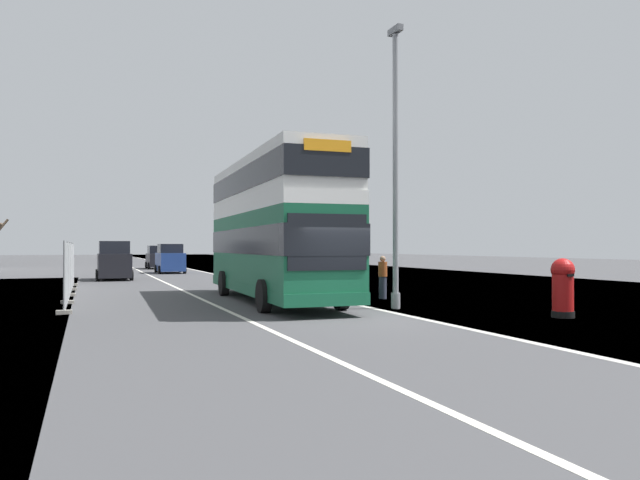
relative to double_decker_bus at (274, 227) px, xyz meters
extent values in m
cube|color=#424244|center=(0.37, -6.06, -2.75)|extent=(140.00, 280.00, 0.10)
cube|color=#B2AFA8|center=(2.25, -6.06, -2.70)|extent=(0.24, 196.00, 0.01)
cube|color=silver|center=(-2.25, -6.06, -2.70)|extent=(0.16, 168.00, 0.01)
cube|color=#145638|center=(0.00, 0.01, -0.95)|extent=(2.86, 11.46, 2.80)
cube|color=silver|center=(0.00, 0.01, 0.65)|extent=(2.86, 11.46, 0.40)
cube|color=silver|center=(0.00, 0.01, 1.61)|extent=(2.83, 11.34, 1.52)
cube|color=black|center=(0.00, 0.01, -0.53)|extent=(2.89, 11.57, 0.89)
cube|color=black|center=(0.00, 0.01, 1.61)|extent=(2.88, 11.51, 0.84)
cube|color=black|center=(-0.20, -5.70, -0.60)|extent=(2.28, 0.14, 1.54)
cube|color=orange|center=(-0.20, -5.70, 2.03)|extent=(1.36, 0.11, 0.32)
cube|color=#145638|center=(0.00, 0.01, -2.17)|extent=(2.89, 11.57, 0.36)
cylinder|color=black|center=(-1.36, -3.47, -2.20)|extent=(0.33, 1.01, 1.00)
cylinder|color=black|center=(1.11, -3.56, -2.20)|extent=(0.33, 1.01, 1.00)
cylinder|color=black|center=(-1.13, 3.18, -2.20)|extent=(0.33, 1.01, 1.00)
cylinder|color=black|center=(1.34, 3.09, -2.20)|extent=(0.33, 1.01, 1.00)
cylinder|color=gray|center=(2.88, -3.85, 1.69)|extent=(0.18, 0.18, 8.77)
cube|color=slate|center=(2.88, -3.85, 6.19)|extent=(0.20, 0.70, 0.20)
cylinder|color=gray|center=(2.88, -3.85, -2.45)|extent=(0.29, 0.29, 0.50)
cylinder|color=black|center=(6.10, -7.63, -2.61)|extent=(0.62, 0.62, 0.18)
cylinder|color=#B71414|center=(6.10, -7.63, -1.94)|extent=(0.57, 0.57, 1.15)
sphere|color=#B71414|center=(6.10, -7.63, -1.37)|extent=(0.64, 0.64, 0.64)
cube|color=black|center=(6.10, -7.93, -1.51)|extent=(0.22, 0.03, 0.07)
cube|color=orange|center=(3.58, 1.48, -1.70)|extent=(1.52, 0.31, 0.20)
cube|color=white|center=(3.58, 1.48, -2.02)|extent=(1.52, 0.31, 0.20)
cube|color=orange|center=(2.91, 1.38, -2.20)|extent=(0.08, 0.08, 0.99)
cube|color=black|center=(2.91, 1.38, -2.66)|extent=(0.20, 0.46, 0.08)
cube|color=orange|center=(4.26, 1.59, -2.20)|extent=(0.08, 0.08, 0.99)
cube|color=black|center=(4.26, 1.59, -2.66)|extent=(0.20, 0.46, 0.08)
cube|color=#A8AAAD|center=(-6.90, -0.04, -1.62)|extent=(0.04, 3.26, 2.05)
cube|color=#A8AAAD|center=(-6.90, 3.36, -1.62)|extent=(0.04, 3.26, 2.05)
cube|color=#A8AAAD|center=(-6.90, 6.76, -1.62)|extent=(0.04, 3.26, 2.05)
cube|color=#A8AAAD|center=(-6.90, 10.16, -1.62)|extent=(0.04, 3.26, 2.05)
cylinder|color=#939699|center=(-6.90, -1.74, -1.62)|extent=(0.06, 0.06, 2.15)
cube|color=gray|center=(-6.90, -1.74, -2.64)|extent=(0.44, 0.20, 0.12)
cylinder|color=#939699|center=(-6.90, 1.66, -1.62)|extent=(0.06, 0.06, 2.15)
cube|color=gray|center=(-6.90, 1.66, -2.64)|extent=(0.44, 0.20, 0.12)
cylinder|color=#939699|center=(-6.90, 5.06, -1.62)|extent=(0.06, 0.06, 2.15)
cube|color=gray|center=(-6.90, 5.06, -2.64)|extent=(0.44, 0.20, 0.12)
cylinder|color=#939699|center=(-6.90, 8.46, -1.62)|extent=(0.06, 0.06, 2.15)
cube|color=gray|center=(-6.90, 8.46, -2.64)|extent=(0.44, 0.20, 0.12)
cylinder|color=#939699|center=(-6.90, 11.86, -1.62)|extent=(0.06, 0.06, 2.15)
cube|color=gray|center=(-6.90, 11.86, -2.64)|extent=(0.44, 0.20, 0.12)
cube|color=black|center=(-4.75, 17.00, -1.83)|extent=(1.83, 3.89, 1.37)
cube|color=black|center=(-4.75, 17.00, -0.77)|extent=(1.68, 2.14, 0.74)
cylinder|color=black|center=(-3.84, 18.21, -2.40)|extent=(0.20, 0.60, 0.60)
cylinder|color=black|center=(-5.67, 18.21, -2.40)|extent=(0.20, 0.60, 0.60)
cylinder|color=black|center=(-3.84, 15.79, -2.40)|extent=(0.20, 0.60, 0.60)
cylinder|color=black|center=(-5.67, 15.79, -2.40)|extent=(0.20, 0.60, 0.60)
cube|color=navy|center=(-0.46, 25.09, -1.86)|extent=(1.77, 3.98, 1.31)
cube|color=black|center=(-0.46, 25.09, -0.87)|extent=(1.63, 2.19, 0.68)
cylinder|color=black|center=(0.42, 26.32, -2.40)|extent=(0.20, 0.60, 0.60)
cylinder|color=black|center=(-1.35, 26.32, -2.40)|extent=(0.20, 0.60, 0.60)
cylinder|color=black|center=(0.42, 23.85, -2.40)|extent=(0.20, 0.60, 0.60)
cylinder|color=black|center=(-1.35, 23.85, -2.40)|extent=(0.20, 0.60, 0.60)
cube|color=black|center=(-0.35, 34.63, -1.93)|extent=(1.71, 4.02, 1.17)
cube|color=black|center=(-0.35, 34.63, -0.99)|extent=(1.57, 2.21, 0.71)
cylinder|color=black|center=(0.51, 35.87, -2.40)|extent=(0.20, 0.60, 0.60)
cylinder|color=black|center=(-1.20, 35.87, -2.40)|extent=(0.20, 0.60, 0.60)
cylinder|color=black|center=(0.51, 33.38, -2.40)|extent=(0.20, 0.60, 0.60)
cylinder|color=black|center=(-1.20, 33.38, -2.40)|extent=(0.20, 0.60, 0.60)
cylinder|color=#2D3342|center=(4.16, -0.46, -2.28)|extent=(0.29, 0.29, 0.84)
cylinder|color=#99471E|center=(4.16, -0.46, -1.58)|extent=(0.34, 0.34, 0.56)
sphere|color=#937056|center=(4.16, -0.46, -1.18)|extent=(0.22, 0.22, 0.22)
camera|label=1|loc=(-6.31, -20.86, -0.72)|focal=33.88mm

